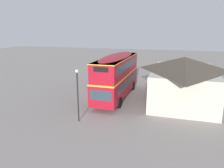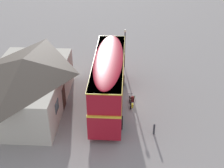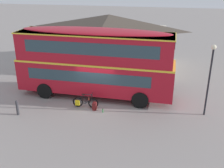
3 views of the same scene
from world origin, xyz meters
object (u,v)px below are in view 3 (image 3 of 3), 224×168
object	(u,v)px
touring_bicycle	(85,102)
water_bottle_green_metal	(103,111)
street_lamp	(210,73)
double_decker_bus	(95,60)
kerb_bollard	(17,107)
backpack_on_ground	(94,106)

from	to	relation	value
touring_bicycle	water_bottle_green_metal	size ratio (longest dim) A/B	6.58
touring_bicycle	street_lamp	xyz separation A→B (m)	(7.52, 0.63, 2.38)
double_decker_bus	touring_bicycle	xyz separation A→B (m)	(-0.21, -1.96, -2.28)
double_decker_bus	kerb_bollard	world-z (taller)	double_decker_bus
double_decker_bus	water_bottle_green_metal	size ratio (longest dim) A/B	41.56
touring_bicycle	backpack_on_ground	xyz separation A→B (m)	(0.73, -0.20, -0.08)
double_decker_bus	backpack_on_ground	world-z (taller)	double_decker_bus
water_bottle_green_metal	street_lamp	world-z (taller)	street_lamp
touring_bicycle	water_bottle_green_metal	world-z (taller)	touring_bicycle
water_bottle_green_metal	double_decker_bus	bearing A→B (deg)	115.11
street_lamp	double_decker_bus	bearing A→B (deg)	169.67
touring_bicycle	double_decker_bus	bearing A→B (deg)	83.86
street_lamp	kerb_bollard	bearing A→B (deg)	-167.74
double_decker_bus	backpack_on_ground	size ratio (longest dim) A/B	19.27
water_bottle_green_metal	street_lamp	distance (m)	6.81
touring_bicycle	backpack_on_ground	world-z (taller)	touring_bicycle
touring_bicycle	backpack_on_ground	distance (m)	0.76
backpack_on_ground	kerb_bollard	size ratio (longest dim) A/B	0.58
double_decker_bus	kerb_bollard	xyz separation A→B (m)	(-3.93, -3.78, -2.15)
touring_bicycle	kerb_bollard	bearing A→B (deg)	-153.99
backpack_on_ground	water_bottle_green_metal	xyz separation A→B (m)	(0.60, -0.22, -0.17)
street_lamp	backpack_on_ground	bearing A→B (deg)	-173.06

